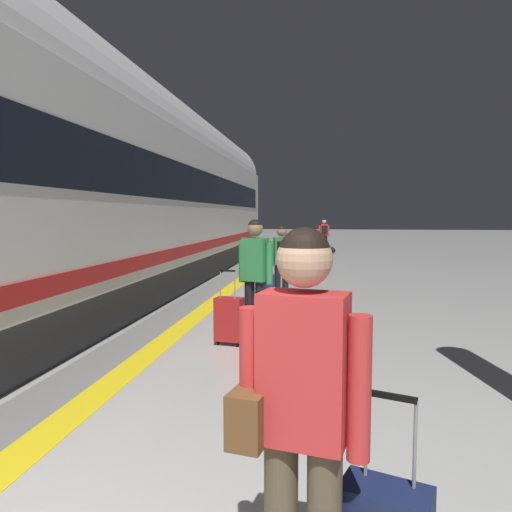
{
  "coord_description": "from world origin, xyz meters",
  "views": [
    {
      "loc": [
        1.35,
        -0.96,
        1.79
      ],
      "look_at": [
        0.23,
        7.04,
        1.11
      ],
      "focal_mm": 33.88,
      "sensor_mm": 36.0,
      "label": 1
    }
  ],
  "objects_px": {
    "suitcase_mid": "(264,287)",
    "passenger_far": "(324,233)",
    "high_speed_train": "(11,165)",
    "suitcase_near": "(229,319)",
    "passenger_mid": "(282,257)",
    "passenger_near": "(255,271)",
    "duffel_bag_far": "(331,250)",
    "traveller_foreground": "(299,407)"
  },
  "relations": [
    {
      "from": "high_speed_train",
      "to": "duffel_bag_far",
      "type": "relative_size",
      "value": 75.79
    },
    {
      "from": "traveller_foreground",
      "to": "duffel_bag_far",
      "type": "distance_m",
      "value": 20.75
    },
    {
      "from": "suitcase_mid",
      "to": "duffel_bag_far",
      "type": "xyz_separation_m",
      "value": [
        1.52,
        13.07,
        -0.18
      ]
    },
    {
      "from": "passenger_mid",
      "to": "suitcase_mid",
      "type": "height_order",
      "value": "passenger_mid"
    },
    {
      "from": "traveller_foreground",
      "to": "duffel_bag_far",
      "type": "xyz_separation_m",
      "value": [
        0.45,
        20.73,
        -0.86
      ]
    },
    {
      "from": "passenger_near",
      "to": "suitcase_mid",
      "type": "relative_size",
      "value": 1.73
    },
    {
      "from": "passenger_far",
      "to": "high_speed_train",
      "type": "bearing_deg",
      "value": -105.43
    },
    {
      "from": "passenger_far",
      "to": "suitcase_near",
      "type": "bearing_deg",
      "value": -94.59
    },
    {
      "from": "passenger_near",
      "to": "duffel_bag_far",
      "type": "distance_m",
      "value": 15.98
    },
    {
      "from": "traveller_foreground",
      "to": "passenger_near",
      "type": "xyz_separation_m",
      "value": [
        -0.86,
        4.82,
        -0.0
      ]
    },
    {
      "from": "traveller_foreground",
      "to": "passenger_near",
      "type": "distance_m",
      "value": 4.9
    },
    {
      "from": "suitcase_near",
      "to": "suitcase_mid",
      "type": "distance_m",
      "value": 3.13
    },
    {
      "from": "high_speed_train",
      "to": "suitcase_mid",
      "type": "xyz_separation_m",
      "value": [
        3.31,
        3.1,
        -2.17
      ]
    },
    {
      "from": "passenger_near",
      "to": "passenger_mid",
      "type": "distance_m",
      "value": 3.09
    },
    {
      "from": "duffel_bag_far",
      "to": "traveller_foreground",
      "type": "bearing_deg",
      "value": -91.25
    },
    {
      "from": "high_speed_train",
      "to": "suitcase_mid",
      "type": "distance_m",
      "value": 5.02
    },
    {
      "from": "traveller_foreground",
      "to": "passenger_mid",
      "type": "xyz_separation_m",
      "value": [
        -0.74,
        7.91,
        -0.08
      ]
    },
    {
      "from": "traveller_foreground",
      "to": "passenger_mid",
      "type": "relative_size",
      "value": 1.11
    },
    {
      "from": "passenger_near",
      "to": "passenger_far",
      "type": "relative_size",
      "value": 1.07
    },
    {
      "from": "passenger_mid",
      "to": "duffel_bag_far",
      "type": "relative_size",
      "value": 3.58
    },
    {
      "from": "suitcase_mid",
      "to": "passenger_far",
      "type": "distance_m",
      "value": 13.32
    },
    {
      "from": "passenger_mid",
      "to": "suitcase_mid",
      "type": "xyz_separation_m",
      "value": [
        -0.33,
        -0.25,
        -0.6
      ]
    },
    {
      "from": "high_speed_train",
      "to": "suitcase_near",
      "type": "distance_m",
      "value": 3.85
    },
    {
      "from": "suitcase_near",
      "to": "passenger_far",
      "type": "xyz_separation_m",
      "value": [
        1.32,
        16.38,
        0.6
      ]
    },
    {
      "from": "traveller_foreground",
      "to": "suitcase_mid",
      "type": "relative_size",
      "value": 1.75
    },
    {
      "from": "high_speed_train",
      "to": "passenger_mid",
      "type": "height_order",
      "value": "high_speed_train"
    },
    {
      "from": "duffel_bag_far",
      "to": "suitcase_near",
      "type": "bearing_deg",
      "value": -95.75
    },
    {
      "from": "passenger_far",
      "to": "duffel_bag_far",
      "type": "height_order",
      "value": "passenger_far"
    },
    {
      "from": "suitcase_near",
      "to": "passenger_far",
      "type": "height_order",
      "value": "passenger_far"
    },
    {
      "from": "suitcase_mid",
      "to": "passenger_near",
      "type": "bearing_deg",
      "value": -85.76
    },
    {
      "from": "passenger_near",
      "to": "suitcase_mid",
      "type": "height_order",
      "value": "passenger_near"
    },
    {
      "from": "suitcase_mid",
      "to": "passenger_far",
      "type": "height_order",
      "value": "passenger_far"
    },
    {
      "from": "suitcase_mid",
      "to": "traveller_foreground",
      "type": "bearing_deg",
      "value": -82.03
    },
    {
      "from": "traveller_foreground",
      "to": "passenger_far",
      "type": "bearing_deg",
      "value": 89.63
    },
    {
      "from": "passenger_near",
      "to": "duffel_bag_far",
      "type": "relative_size",
      "value": 3.94
    },
    {
      "from": "passenger_near",
      "to": "suitcase_mid",
      "type": "distance_m",
      "value": 2.92
    },
    {
      "from": "high_speed_train",
      "to": "traveller_foreground",
      "type": "distance_m",
      "value": 6.49
    },
    {
      "from": "passenger_near",
      "to": "traveller_foreground",
      "type": "bearing_deg",
      "value": -79.87
    },
    {
      "from": "suitcase_near",
      "to": "passenger_far",
      "type": "relative_size",
      "value": 0.65
    },
    {
      "from": "high_speed_train",
      "to": "suitcase_near",
      "type": "height_order",
      "value": "high_speed_train"
    },
    {
      "from": "passenger_mid",
      "to": "duffel_bag_far",
      "type": "xyz_separation_m",
      "value": [
        1.2,
        12.82,
        -0.78
      ]
    },
    {
      "from": "suitcase_near",
      "to": "passenger_mid",
      "type": "height_order",
      "value": "passenger_mid"
    }
  ]
}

